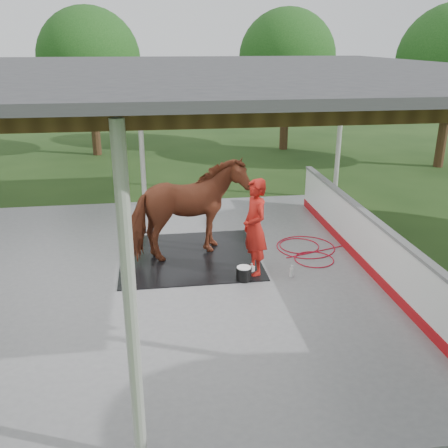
{
  "coord_description": "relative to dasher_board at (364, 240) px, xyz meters",
  "views": [
    {
      "loc": [
        0.3,
        -9.17,
        4.54
      ],
      "look_at": [
        1.65,
        0.17,
        1.04
      ],
      "focal_mm": 40.0,
      "sensor_mm": 36.0,
      "label": 1
    }
  ],
  "objects": [
    {
      "name": "soap_bottle_b",
      "position": [
        -2.4,
        -0.08,
        -0.45
      ],
      "size": [
        0.12,
        0.12,
        0.2
      ],
      "primitive_type": "imported",
      "rotation": [
        0.0,
        0.0,
        -0.99
      ],
      "color": "#338CD8",
      "rests_on": "concrete_slab"
    },
    {
      "name": "pavilion_structure",
      "position": [
        -4.6,
        -0.0,
        3.37
      ],
      "size": [
        12.6,
        10.6,
        4.05
      ],
      "color": "beige",
      "rests_on": "ground"
    },
    {
      "name": "handler",
      "position": [
        -2.37,
        -0.11,
        0.45
      ],
      "size": [
        0.6,
        0.8,
        1.98
      ],
      "primitive_type": "imported",
      "rotation": [
        0.0,
        0.0,
        -1.38
      ],
      "color": "#A91812",
      "rests_on": "concrete_slab"
    },
    {
      "name": "soap_bottle_a",
      "position": [
        -1.67,
        -0.41,
        -0.42
      ],
      "size": [
        0.14,
        0.14,
        0.26
      ],
      "primitive_type": "imported",
      "rotation": [
        0.0,
        0.0,
        0.71
      ],
      "color": "silver",
      "rests_on": "concrete_slab"
    },
    {
      "name": "ground",
      "position": [
        -4.6,
        0.0,
        -0.59
      ],
      "size": [
        100.0,
        100.0,
        0.0
      ],
      "primitive_type": "plane",
      "color": "#1E3814"
    },
    {
      "name": "hose_coil",
      "position": [
        -0.97,
        0.88,
        -0.53
      ],
      "size": [
        1.56,
        1.79,
        0.02
      ],
      "color": "#B70D23",
      "rests_on": "concrete_slab"
    },
    {
      "name": "tree_belt",
      "position": [
        -4.3,
        0.9,
        3.2
      ],
      "size": [
        28.0,
        28.0,
        5.8
      ],
      "color": "#382314",
      "rests_on": "ground"
    },
    {
      "name": "rubber_mat",
      "position": [
        -3.62,
        0.85,
        -0.53
      ],
      "size": [
        2.98,
        2.79,
        0.02
      ],
      "primitive_type": "cube",
      "color": "black",
      "rests_on": "concrete_slab"
    },
    {
      "name": "wash_bucket",
      "position": [
        -2.64,
        -0.42,
        -0.4
      ],
      "size": [
        0.3,
        0.3,
        0.28
      ],
      "color": "black",
      "rests_on": "concrete_slab"
    },
    {
      "name": "horse",
      "position": [
        -3.62,
        0.85,
        0.54
      ],
      "size": [
        2.76,
        1.96,
        2.13
      ],
      "primitive_type": "imported",
      "rotation": [
        0.0,
        0.0,
        1.93
      ],
      "color": "brown",
      "rests_on": "rubber_mat"
    },
    {
      "name": "dasher_board",
      "position": [
        0.0,
        0.0,
        0.0
      ],
      "size": [
        0.16,
        8.0,
        1.15
      ],
      "color": "#AE0E14",
      "rests_on": "concrete_slab"
    },
    {
      "name": "concrete_slab",
      "position": [
        -4.6,
        0.0,
        -0.57
      ],
      "size": [
        12.0,
        10.0,
        0.05
      ],
      "primitive_type": "cube",
      "color": "slate",
      "rests_on": "ground"
    }
  ]
}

